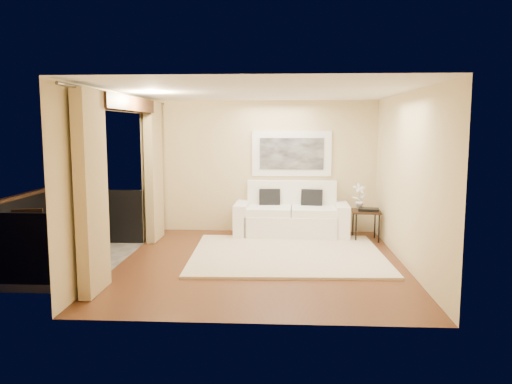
# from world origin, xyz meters

# --- Properties ---
(floor) EXTENTS (5.00, 5.00, 0.00)m
(floor) POSITION_xyz_m (0.00, 0.00, 0.00)
(floor) COLOR #5C311B
(floor) RESTS_ON ground
(room_shell) EXTENTS (5.00, 6.40, 5.00)m
(room_shell) POSITION_xyz_m (-2.13, 0.00, 2.52)
(room_shell) COLOR white
(room_shell) RESTS_ON ground
(balcony) EXTENTS (1.81, 2.60, 1.17)m
(balcony) POSITION_xyz_m (-3.31, 0.00, 0.18)
(balcony) COLOR #605B56
(balcony) RESTS_ON ground
(curtains) EXTENTS (0.16, 4.80, 2.64)m
(curtains) POSITION_xyz_m (-2.11, 0.00, 1.34)
(curtains) COLOR tan
(curtains) RESTS_ON ground
(artwork) EXTENTS (1.62, 0.07, 0.92)m
(artwork) POSITION_xyz_m (0.51, 2.46, 1.62)
(artwork) COLOR white
(artwork) RESTS_ON room_shell
(rug) EXTENTS (3.29, 2.89, 0.04)m
(rug) POSITION_xyz_m (0.42, 0.50, 0.02)
(rug) COLOR beige
(rug) RESTS_ON floor
(sofa) EXTENTS (2.26, 1.03, 1.07)m
(sofa) POSITION_xyz_m (0.51, 2.10, 0.38)
(sofa) COLOR white
(sofa) RESTS_ON floor
(side_table) EXTENTS (0.57, 0.57, 0.58)m
(side_table) POSITION_xyz_m (1.93, 1.73, 0.52)
(side_table) COLOR black
(side_table) RESTS_ON floor
(tray) EXTENTS (0.42, 0.33, 0.05)m
(tray) POSITION_xyz_m (1.97, 1.68, 0.60)
(tray) COLOR black
(tray) RESTS_ON side_table
(orchid) EXTENTS (0.31, 0.25, 0.51)m
(orchid) POSITION_xyz_m (1.82, 1.89, 0.83)
(orchid) COLOR white
(orchid) RESTS_ON side_table
(bistro_table) EXTENTS (0.75, 0.75, 0.75)m
(bistro_table) POSITION_xyz_m (-2.92, -0.18, 0.66)
(bistro_table) COLOR black
(bistro_table) RESTS_ON balcony
(balcony_chair_far) EXTENTS (0.47, 0.47, 1.01)m
(balcony_chair_far) POSITION_xyz_m (-2.85, 0.05, 0.58)
(balcony_chair_far) COLOR black
(balcony_chair_far) RESTS_ON balcony
(balcony_chair_near) EXTENTS (0.53, 0.53, 0.98)m
(balcony_chair_near) POSITION_xyz_m (-3.34, -0.90, 0.57)
(balcony_chair_near) COLOR black
(balcony_chair_near) RESTS_ON balcony
(ice_bucket) EXTENTS (0.18, 0.18, 0.20)m
(ice_bucket) POSITION_xyz_m (-3.05, -0.05, 0.85)
(ice_bucket) COLOR silver
(ice_bucket) RESTS_ON bistro_table
(candle) EXTENTS (0.06, 0.06, 0.07)m
(candle) POSITION_xyz_m (-2.90, -0.02, 0.78)
(candle) COLOR red
(candle) RESTS_ON bistro_table
(vase) EXTENTS (0.04, 0.04, 0.18)m
(vase) POSITION_xyz_m (-2.93, -0.32, 0.84)
(vase) COLOR silver
(vase) RESTS_ON bistro_table
(glass_a) EXTENTS (0.06, 0.06, 0.12)m
(glass_a) POSITION_xyz_m (-2.79, -0.25, 0.81)
(glass_a) COLOR white
(glass_a) RESTS_ON bistro_table
(glass_b) EXTENTS (0.06, 0.06, 0.12)m
(glass_b) POSITION_xyz_m (-2.76, -0.11, 0.81)
(glass_b) COLOR white
(glass_b) RESTS_ON bistro_table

